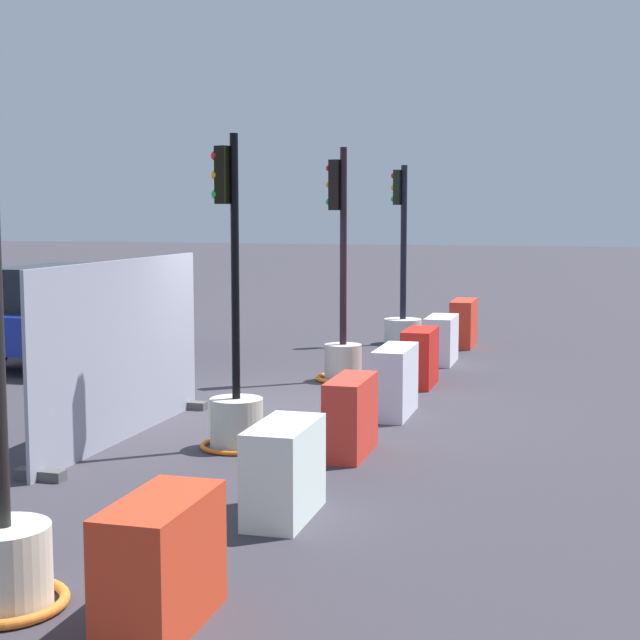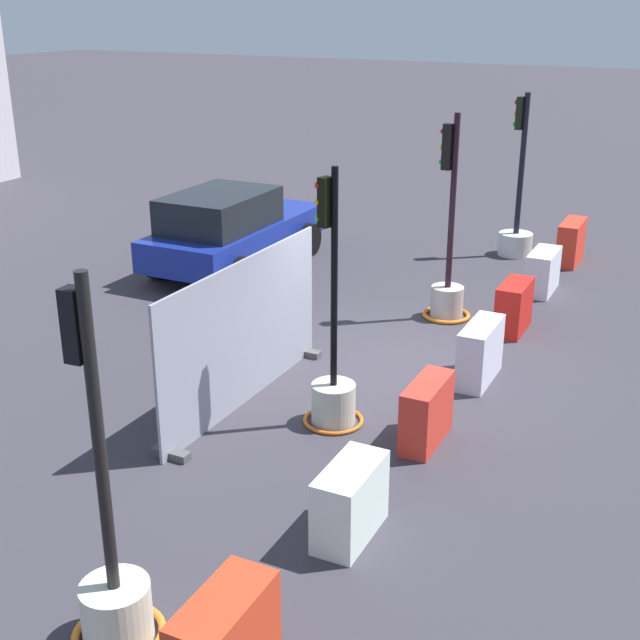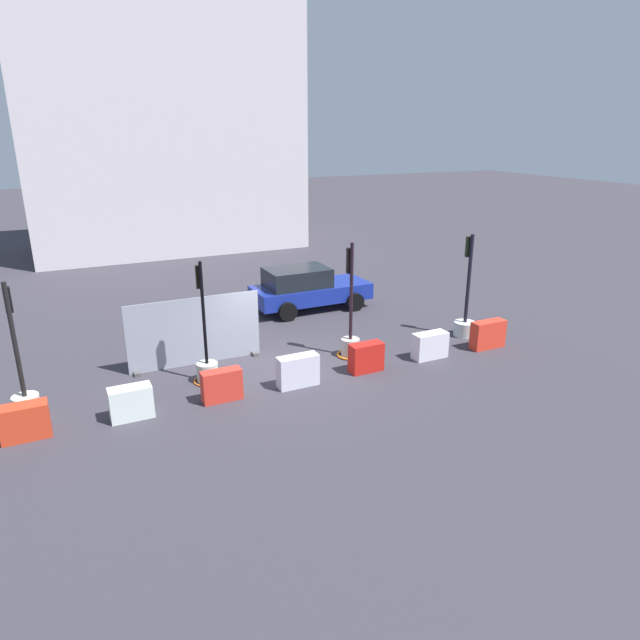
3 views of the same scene
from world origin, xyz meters
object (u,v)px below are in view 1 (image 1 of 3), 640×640
object	(u,v)px
construction_barrier_3	(395,381)
traffic_light_3	(403,311)
traffic_light_0	(1,522)
traffic_light_2	(342,340)
traffic_light_1	(236,396)
construction_barrier_6	(464,323)
construction_barrier_5	(441,340)
construction_barrier_0	(161,564)
construction_barrier_1	(284,471)
car_blue_estate	(79,312)
construction_barrier_2	(351,416)
construction_barrier_4	(420,358)

from	to	relation	value
construction_barrier_3	traffic_light_3	bearing A→B (deg)	10.48
traffic_light_0	traffic_light_2	bearing A→B (deg)	0.36
traffic_light_1	traffic_light_2	xyz separation A→B (m)	(4.42, -0.04, 0.05)
traffic_light_1	construction_barrier_3	bearing A→B (deg)	-31.79
traffic_light_3	construction_barrier_6	xyz separation A→B (m)	(-0.05, -1.19, -0.19)
construction_barrier_3	construction_barrier_6	world-z (taller)	construction_barrier_6
traffic_light_2	construction_barrier_3	world-z (taller)	traffic_light_2
construction_barrier_3	construction_barrier_6	bearing A→B (deg)	0.25
traffic_light_1	traffic_light_2	distance (m)	4.42
traffic_light_1	traffic_light_2	world-z (taller)	traffic_light_2
traffic_light_2	construction_barrier_5	distance (m)	2.42
traffic_light_0	construction_barrier_0	xyz separation A→B (m)	(0.00, -1.12, -0.16)
traffic_light_1	construction_barrier_5	distance (m)	6.63
construction_barrier_1	car_blue_estate	world-z (taller)	car_blue_estate
construction_barrier_2	construction_barrier_4	world-z (taller)	construction_barrier_4
construction_barrier_1	construction_barrier_6	size ratio (longest dim) A/B	0.87
construction_barrier_4	car_blue_estate	distance (m)	6.14
construction_barrier_3	car_blue_estate	distance (m)	6.85
construction_barrier_0	construction_barrier_3	xyz separation A→B (m)	(6.59, -0.11, 0.03)
construction_barrier_1	car_blue_estate	size ratio (longest dim) A/B	0.22
construction_barrier_4	construction_barrier_1	bearing A→B (deg)	-179.86
traffic_light_1	traffic_light_3	bearing A→B (deg)	-0.71
construction_barrier_2	traffic_light_2	bearing A→B (deg)	15.86
construction_barrier_5	construction_barrier_1	bearing A→B (deg)	-179.65
traffic_light_1	construction_barrier_1	distance (m)	2.52
construction_barrier_1	construction_barrier_3	world-z (taller)	construction_barrier_3
construction_barrier_2	construction_barrier_5	size ratio (longest dim) A/B	0.95
construction_barrier_0	construction_barrier_4	world-z (taller)	construction_barrier_4
construction_barrier_0	construction_barrier_1	distance (m)	2.28
construction_barrier_3	construction_barrier_2	bearing A→B (deg)	178.69
traffic_light_2	construction_barrier_2	world-z (taller)	traffic_light_2
construction_barrier_1	traffic_light_2	bearing A→B (deg)	10.56
construction_barrier_2	construction_barrier_3	xyz separation A→B (m)	(2.09, -0.05, 0.02)
traffic_light_2	construction_barrier_5	size ratio (longest dim) A/B	3.23
construction_barrier_3	car_blue_estate	world-z (taller)	car_blue_estate
traffic_light_1	traffic_light_3	xyz separation A→B (m)	(8.72, -0.11, 0.06)
construction_barrier_6	construction_barrier_2	bearing A→B (deg)	179.87
traffic_light_0	construction_barrier_2	xyz separation A→B (m)	(4.50, -1.18, -0.16)
traffic_light_3	traffic_light_1	bearing A→B (deg)	179.29
construction_barrier_5	construction_barrier_6	bearing A→B (deg)	-2.27
traffic_light_0	traffic_light_2	xyz separation A→B (m)	(8.87, 0.06, 0.05)
traffic_light_0	construction_barrier_1	size ratio (longest dim) A/B	3.35
traffic_light_3	construction_barrier_0	xyz separation A→B (m)	(-13.17, -1.11, -0.22)
traffic_light_1	construction_barrier_2	size ratio (longest dim) A/B	3.29
traffic_light_0	traffic_light_3	world-z (taller)	traffic_light_3
construction_barrier_1	construction_barrier_6	world-z (taller)	construction_barrier_6
traffic_light_0	construction_barrier_3	bearing A→B (deg)	-10.59
traffic_light_2	traffic_light_3	distance (m)	4.30
traffic_light_3	construction_barrier_0	bearing A→B (deg)	-175.20
car_blue_estate	construction_barrier_4	bearing A→B (deg)	-97.84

